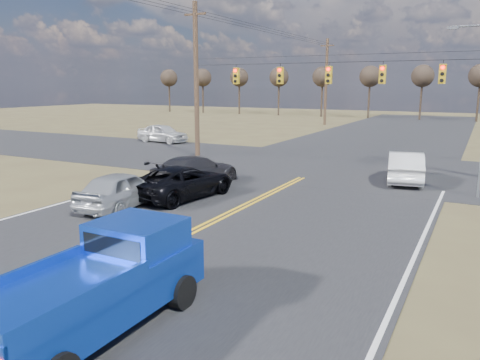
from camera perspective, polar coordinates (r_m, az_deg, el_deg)
The scene contains 12 objects.
ground at distance 12.80m, azimuth -15.28°, elevation -10.75°, with size 160.00×160.00×0.00m, color brown.
road_main at distance 20.85m, azimuth 3.70°, elevation -1.68°, with size 14.00×120.00×0.02m, color #28282B.
road_cross at distance 28.21m, azimuth 10.37°, elevation 1.64°, with size 120.00×12.00×0.02m, color #28282B.
signal_gantry at distance 27.45m, azimuth 11.64°, elevation 11.95°, with size 19.60×4.83×10.00m.
utility_poles at distance 26.85m, azimuth 10.12°, elevation 12.37°, with size 19.60×58.32×10.00m.
treeline at distance 36.47m, azimuth 15.07°, elevation 12.65°, with size 87.00×117.80×7.40m.
pickup_truck at distance 9.73m, azimuth -16.79°, elevation -12.16°, with size 2.07×5.16×1.94m.
silver_suv at distance 18.98m, azimuth -14.26°, elevation -1.10°, with size 1.72×4.27×1.46m, color #ADB1B5.
black_suv at distance 20.15m, azimuth -6.93°, elevation -0.20°, with size 2.29×4.97×1.38m, color black.
white_car_queue at distance 24.61m, azimuth 19.51°, elevation 1.53°, with size 1.61×4.63×1.53m, color white.
dgrey_car_queue at distance 22.57m, azimuth -5.46°, elevation 1.16°, with size 2.00×4.93×1.43m, color #2D2C31.
cross_car_west at distance 39.81m, azimuth -9.43°, elevation 5.65°, with size 4.53×1.82×1.54m, color silver.
Camera 1 is at (8.25, -8.55, 4.77)m, focal length 35.00 mm.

